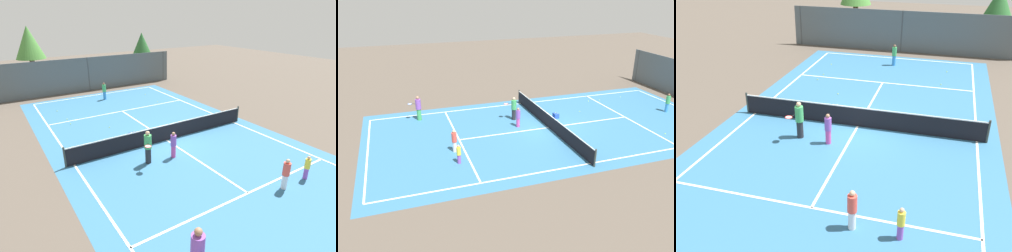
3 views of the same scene
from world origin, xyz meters
The scene contains 18 objects.
ground_plane centered at (0.00, 0.00, 0.00)m, with size 80.00×80.00×0.00m, color brown.
court_surface centered at (0.00, 0.00, 0.00)m, with size 13.00×25.00×0.01m.
tennis_net centered at (0.00, 0.00, 0.51)m, with size 11.90×0.10×1.10m.
perimeter_fence centered at (0.00, 14.00, 1.60)m, with size 18.00×0.12×3.20m.
tree_0 centered at (7.00, 16.06, 3.63)m, with size 2.59×2.59×5.12m.
tree_1 centered at (-4.44, 16.63, 4.49)m, with size 2.65×2.65×6.06m.
player_0 centered at (0.07, 10.22, 0.77)m, with size 0.32×0.32×1.50m.
player_1 centered at (1.57, -6.98, 0.73)m, with size 0.31×0.31×1.43m.
player_2 centered at (-0.85, -1.99, 0.73)m, with size 0.31×0.31×1.43m.
player_3 centered at (3.08, -7.02, 0.59)m, with size 0.25×0.25×1.16m.
player_5 centered at (-2.26, -1.81, 0.90)m, with size 0.69×0.93×1.74m.
ball_crate centered at (-1.57, 1.34, 0.18)m, with size 0.46×0.35×0.43m.
tennis_ball_0 centered at (3.81, 9.66, 0.03)m, with size 0.07×0.07×0.07m, color #CCE533.
tennis_ball_1 centered at (-4.27, 9.10, 0.03)m, with size 0.07×0.07×0.07m, color #CCE533.
tennis_ball_2 centered at (-2.14, 3.73, 0.03)m, with size 0.07×0.07×0.07m, color #CCE533.
tennis_ball_3 centered at (-4.13, 5.76, 0.03)m, with size 0.07×0.07×0.07m, color #CCE533.
tennis_ball_4 centered at (-4.09, 6.83, 0.03)m, with size 0.07×0.07×0.07m, color #CCE533.
tennis_ball_5 centered at (3.56, 6.99, 0.03)m, with size 0.07×0.07×0.07m, color #CCE533.
Camera 1 is at (-8.26, -12.92, 7.07)m, focal length 30.06 mm.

